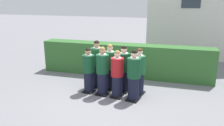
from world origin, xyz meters
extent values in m
plane|color=slate|center=(0.00, 0.00, 0.00)|extent=(60.00, 60.00, 0.00)
cylinder|color=black|center=(-0.78, 0.11, 0.36)|extent=(0.34, 0.34, 0.72)
cube|color=black|center=(-0.78, 0.11, 0.03)|extent=(0.42, 0.49, 0.05)
cylinder|color=#144728|center=(-0.78, 0.11, 1.01)|extent=(0.40, 0.40, 0.59)
cylinder|color=white|center=(-0.78, 0.11, 1.31)|extent=(0.25, 0.25, 0.03)
cube|color=navy|center=(-0.75, 0.30, 1.13)|extent=(0.04, 0.02, 0.26)
sphere|color=tan|center=(-0.78, 0.11, 1.43)|extent=(0.20, 0.20, 0.20)
sphere|color=black|center=(-0.78, 0.11, 1.46)|extent=(0.19, 0.19, 0.19)
cube|color=white|center=(-0.74, 0.37, 0.92)|extent=(0.15, 0.03, 0.20)
cylinder|color=black|center=(-0.26, 0.04, 0.38)|extent=(0.36, 0.36, 0.75)
cube|color=black|center=(-0.26, 0.04, 0.03)|extent=(0.45, 0.52, 0.05)
cylinder|color=#144728|center=(-0.26, 0.04, 1.06)|extent=(0.42, 0.42, 0.62)
cylinder|color=white|center=(-0.26, 0.04, 1.38)|extent=(0.26, 0.26, 0.03)
cube|color=navy|center=(-0.23, 0.24, 1.19)|extent=(0.04, 0.02, 0.27)
sphere|color=tan|center=(-0.26, 0.04, 1.50)|extent=(0.21, 0.21, 0.21)
sphere|color=olive|center=(-0.26, 0.04, 1.54)|extent=(0.20, 0.20, 0.20)
cylinder|color=black|center=(0.26, -0.03, 0.36)|extent=(0.34, 0.34, 0.72)
cube|color=black|center=(0.26, -0.03, 0.03)|extent=(0.41, 0.48, 0.05)
cylinder|color=#AD191E|center=(0.26, -0.03, 1.02)|extent=(0.41, 0.41, 0.59)
cylinder|color=white|center=(0.26, -0.03, 1.32)|extent=(0.25, 0.25, 0.03)
cube|color=#236038|center=(0.28, 0.16, 1.14)|extent=(0.04, 0.02, 0.26)
sphere|color=beige|center=(0.26, -0.03, 1.44)|extent=(0.20, 0.20, 0.20)
sphere|color=olive|center=(0.26, -0.03, 1.47)|extent=(0.19, 0.19, 0.19)
cube|color=white|center=(0.29, 0.23, 0.93)|extent=(0.15, 0.02, 0.20)
cylinder|color=black|center=(0.82, -0.12, 0.38)|extent=(0.36, 0.36, 0.75)
cube|color=black|center=(0.82, -0.12, 0.03)|extent=(0.46, 0.53, 0.05)
cylinder|color=#144728|center=(0.82, -0.12, 1.06)|extent=(0.43, 0.43, 0.62)
cylinder|color=white|center=(0.82, -0.12, 1.38)|extent=(0.26, 0.26, 0.03)
cube|color=navy|center=(0.86, 0.08, 1.19)|extent=(0.04, 0.02, 0.27)
sphere|color=beige|center=(0.82, -0.12, 1.50)|extent=(0.21, 0.21, 0.21)
sphere|color=black|center=(0.82, -0.12, 1.54)|extent=(0.20, 0.20, 0.20)
cylinder|color=black|center=(-0.68, 0.68, 0.39)|extent=(0.38, 0.38, 0.79)
cube|color=black|center=(-0.68, 0.68, 0.03)|extent=(0.46, 0.54, 0.05)
cylinder|color=#19512D|center=(-0.68, 0.68, 1.11)|extent=(0.44, 0.44, 0.65)
cylinder|color=white|center=(-0.68, 0.68, 1.44)|extent=(0.28, 0.28, 0.03)
cube|color=navy|center=(-0.65, 0.89, 1.24)|extent=(0.04, 0.02, 0.29)
sphere|color=tan|center=(-0.68, 0.68, 1.57)|extent=(0.22, 0.22, 0.22)
sphere|color=black|center=(-0.68, 0.68, 1.61)|extent=(0.20, 0.20, 0.20)
cube|color=white|center=(-0.64, 0.96, 1.01)|extent=(0.15, 0.03, 0.20)
cylinder|color=black|center=(-0.16, 0.58, 0.37)|extent=(0.36, 0.36, 0.74)
cube|color=black|center=(-0.16, 0.58, 0.03)|extent=(0.42, 0.50, 0.05)
cylinder|color=#1E5B33|center=(-0.16, 0.58, 1.05)|extent=(0.42, 0.42, 0.61)
cylinder|color=white|center=(-0.16, 0.58, 1.36)|extent=(0.26, 0.26, 0.03)
cube|color=#236038|center=(-0.14, 0.78, 1.17)|extent=(0.04, 0.02, 0.27)
sphere|color=beige|center=(-0.16, 0.58, 1.48)|extent=(0.21, 0.21, 0.21)
sphere|color=olive|center=(-0.16, 0.58, 1.52)|extent=(0.19, 0.19, 0.19)
cylinder|color=black|center=(0.36, 0.47, 0.37)|extent=(0.36, 0.36, 0.74)
cube|color=black|center=(0.36, 0.47, 0.03)|extent=(0.43, 0.51, 0.05)
cylinder|color=#144728|center=(0.36, 0.47, 1.05)|extent=(0.42, 0.42, 0.62)
cylinder|color=white|center=(0.36, 0.47, 1.37)|extent=(0.26, 0.26, 0.03)
cube|color=navy|center=(0.38, 0.67, 1.18)|extent=(0.04, 0.02, 0.27)
sphere|color=beige|center=(0.36, 0.47, 1.49)|extent=(0.21, 0.21, 0.21)
sphere|color=black|center=(0.36, 0.47, 1.52)|extent=(0.19, 0.19, 0.19)
cube|color=white|center=(0.39, 0.74, 0.96)|extent=(0.15, 0.03, 0.20)
cylinder|color=black|center=(0.89, 0.38, 0.37)|extent=(0.35, 0.35, 0.73)
cube|color=black|center=(0.89, 0.38, 0.03)|extent=(0.45, 0.52, 0.05)
cylinder|color=#1E5B33|center=(0.89, 0.38, 1.03)|extent=(0.41, 0.41, 0.60)
cylinder|color=white|center=(0.89, 0.38, 1.34)|extent=(0.26, 0.26, 0.03)
cube|color=navy|center=(0.93, 0.57, 1.15)|extent=(0.04, 0.02, 0.27)
sphere|color=beige|center=(0.89, 0.38, 1.46)|extent=(0.21, 0.21, 0.21)
sphere|color=#472D19|center=(0.89, 0.38, 1.49)|extent=(0.19, 0.19, 0.19)
cube|color=#33662D|center=(0.00, 2.15, 0.67)|extent=(7.00, 0.70, 1.33)
cube|color=silver|center=(4.28, 7.13, 2.57)|extent=(7.72, 3.31, 5.14)
camera|label=1|loc=(2.05, -6.88, 3.18)|focal=37.31mm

